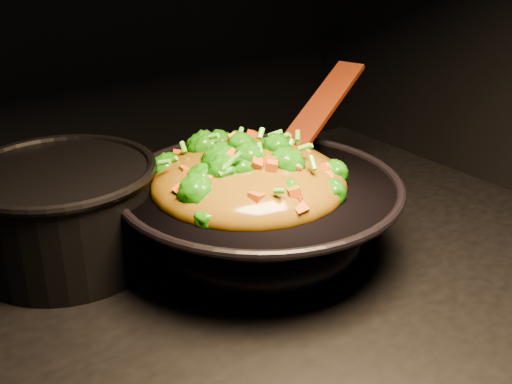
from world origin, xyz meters
TOP-DOWN VIEW (x-y plane):
  - wok at (0.11, 0.11)m, footprint 0.46×0.46m
  - stir_fry at (0.10, 0.12)m, footprint 0.33×0.33m
  - spatula at (0.25, 0.17)m, footprint 0.29×0.15m
  - back_pot at (-0.12, 0.26)m, footprint 0.31×0.31m

SIDE VIEW (x-z plane):
  - wok at x=0.11m, z-range 0.90..1.01m
  - back_pot at x=-0.12m, z-range 0.90..1.04m
  - stir_fry at x=0.10m, z-range 1.01..1.10m
  - spatula at x=0.25m, z-range 1.00..1.12m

